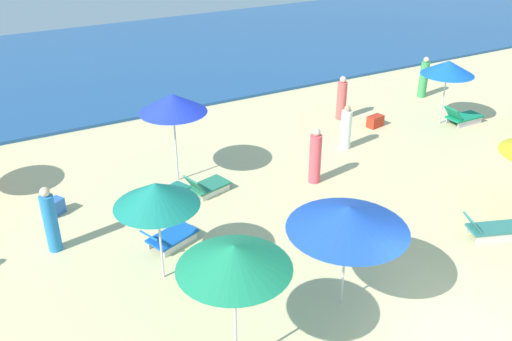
% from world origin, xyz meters
% --- Properties ---
extents(ocean, '(60.00, 15.77, 0.12)m').
position_xyz_m(ocean, '(0.00, 22.11, 0.06)').
color(ocean, '#204D85').
rests_on(ocean, ground_plane).
extents(umbrella_0, '(2.46, 2.46, 2.41)m').
position_xyz_m(umbrella_0, '(-1.18, 2.17, 2.15)').
color(umbrella_0, silver).
rests_on(umbrella_0, ground_plane).
extents(umbrella_1, '(1.98, 1.98, 2.74)m').
position_xyz_m(umbrella_1, '(-3.94, 1.67, 2.50)').
color(umbrella_1, silver).
rests_on(umbrella_1, ground_plane).
extents(lounge_chair_2_0, '(1.54, 1.01, 0.66)m').
position_xyz_m(lounge_chair_2_0, '(3.60, 2.37, 0.25)').
color(lounge_chair_2_0, silver).
rests_on(lounge_chair_2_0, ground_plane).
extents(umbrella_3, '(1.95, 1.95, 2.73)m').
position_xyz_m(umbrella_3, '(-2.15, 9.01, 2.46)').
color(umbrella_3, silver).
rests_on(umbrella_3, ground_plane).
extents(lounge_chair_3_0, '(1.47, 1.04, 0.58)m').
position_xyz_m(lounge_chair_3_0, '(-2.90, 7.99, 0.23)').
color(lounge_chair_3_0, silver).
rests_on(lounge_chair_3_0, ground_plane).
extents(lounge_chair_3_1, '(1.37, 0.96, 0.67)m').
position_xyz_m(lounge_chair_3_1, '(-1.74, 7.86, 0.24)').
color(lounge_chair_3_1, silver).
rests_on(lounge_chair_3_1, ground_plane).
extents(umbrella_4, '(1.85, 1.85, 2.44)m').
position_xyz_m(umbrella_4, '(-4.18, 4.83, 2.17)').
color(umbrella_4, silver).
rests_on(umbrella_4, ground_plane).
extents(lounge_chair_4_0, '(1.49, 1.08, 0.64)m').
position_xyz_m(lounge_chair_4_0, '(-3.62, 5.91, 0.25)').
color(lounge_chair_4_0, silver).
rests_on(lounge_chair_4_0, ground_plane).
extents(umbrella_8, '(1.88, 1.88, 2.39)m').
position_xyz_m(umbrella_8, '(8.01, 8.43, 2.13)').
color(umbrella_8, silver).
rests_on(umbrella_8, ground_plane).
extents(lounge_chair_8_0, '(1.50, 0.68, 0.74)m').
position_xyz_m(lounge_chair_8_0, '(8.70, 8.02, 0.27)').
color(lounge_chair_8_0, silver).
rests_on(lounge_chair_8_0, ground_plane).
extents(beachgoer_1, '(0.50, 0.50, 1.73)m').
position_xyz_m(beachgoer_1, '(1.38, 6.94, 0.81)').
color(beachgoer_1, '#F04E5A').
rests_on(beachgoer_1, ground_plane).
extents(beachgoer_3, '(0.36, 0.36, 1.73)m').
position_xyz_m(beachgoer_3, '(-6.11, 7.12, 0.82)').
color(beachgoer_3, '#277DCC').
rests_on(beachgoer_3, ground_plane).
extents(beachgoer_5, '(0.50, 0.50, 1.53)m').
position_xyz_m(beachgoer_5, '(3.62, 8.41, 0.70)').
color(beachgoer_5, white).
rests_on(beachgoer_5, ground_plane).
extents(beachgoer_6, '(0.49, 0.49, 1.69)m').
position_xyz_m(beachgoer_6, '(9.50, 10.93, 0.79)').
color(beachgoer_6, green).
rests_on(beachgoer_6, ground_plane).
extents(beachgoer_7, '(0.43, 0.43, 1.67)m').
position_xyz_m(beachgoer_7, '(5.06, 10.59, 0.78)').
color(beachgoer_7, '#E45854').
rests_on(beachgoer_7, ground_plane).
extents(cooler_box_0, '(0.64, 0.45, 0.42)m').
position_xyz_m(cooler_box_0, '(5.71, 9.35, 0.21)').
color(cooler_box_0, red).
rests_on(cooler_box_0, ground_plane).
extents(cooler_box_2, '(0.62, 0.56, 0.43)m').
position_xyz_m(cooler_box_2, '(-5.81, 8.80, 0.21)').
color(cooler_box_2, blue).
rests_on(cooler_box_2, ground_plane).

